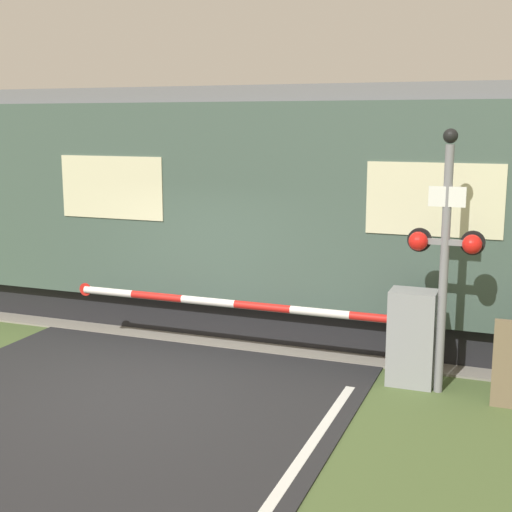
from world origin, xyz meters
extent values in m
plane|color=#4C6033|center=(0.00, 0.00, 0.00)|extent=(80.00, 80.00, 0.00)
cube|color=gray|center=(0.00, 3.51, 0.01)|extent=(36.00, 3.20, 0.03)
cube|color=#595451|center=(0.00, 2.79, 0.08)|extent=(36.00, 0.08, 0.10)
cube|color=#595451|center=(0.00, 4.23, 0.08)|extent=(36.00, 0.08, 0.10)
cube|color=black|center=(3.38, 3.51, 0.30)|extent=(16.88, 2.32, 0.60)
cube|color=#42564C|center=(3.38, 3.51, 2.16)|extent=(18.34, 2.73, 3.11)
cube|color=slate|center=(3.38, 3.51, 3.83)|extent=(17.98, 2.51, 0.24)
cube|color=beige|center=(3.38, 2.13, 2.39)|extent=(1.83, 0.02, 1.00)
cube|color=beige|center=(-1.66, 2.13, 2.39)|extent=(1.83, 0.02, 1.00)
cube|color=gray|center=(3.27, 1.45, 0.64)|extent=(0.60, 0.44, 1.27)
cylinder|color=gray|center=(3.27, 1.45, 0.86)|extent=(0.16, 0.16, 0.18)
cylinder|color=red|center=(2.85, 1.45, 0.86)|extent=(0.84, 0.11, 0.11)
cylinder|color=white|center=(2.01, 1.45, 0.86)|extent=(0.84, 0.11, 0.11)
cylinder|color=red|center=(1.17, 1.45, 0.86)|extent=(0.84, 0.11, 0.11)
cylinder|color=white|center=(0.33, 1.45, 0.86)|extent=(0.84, 0.11, 0.11)
cylinder|color=red|center=(-0.51, 1.45, 0.86)|extent=(0.84, 0.11, 0.11)
cylinder|color=white|center=(-1.35, 1.45, 0.86)|extent=(0.84, 0.11, 0.11)
cylinder|color=red|center=(-1.77, 1.45, 0.86)|extent=(0.20, 0.02, 0.20)
cylinder|color=gray|center=(3.65, 1.30, 1.58)|extent=(0.11, 0.11, 3.16)
cube|color=gray|center=(3.65, 1.30, 1.96)|extent=(0.77, 0.07, 0.07)
sphere|color=red|center=(3.32, 1.25, 1.96)|extent=(0.24, 0.24, 0.24)
sphere|color=red|center=(3.97, 1.25, 1.96)|extent=(0.24, 0.24, 0.24)
cylinder|color=black|center=(3.32, 1.36, 1.96)|extent=(0.30, 0.06, 0.30)
cylinder|color=black|center=(3.97, 1.36, 1.96)|extent=(0.30, 0.06, 0.30)
cube|color=white|center=(3.65, 1.26, 2.53)|extent=(0.45, 0.02, 0.25)
sphere|color=black|center=(3.65, 1.30, 3.26)|extent=(0.18, 0.18, 0.18)
camera|label=1|loc=(4.56, -7.67, 3.44)|focal=50.00mm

